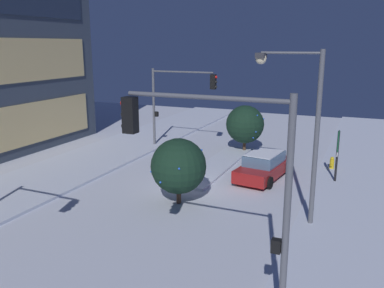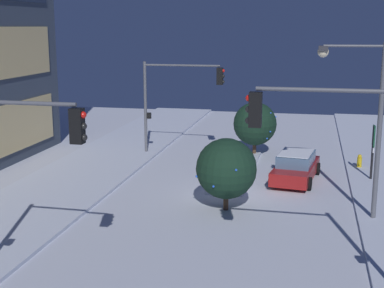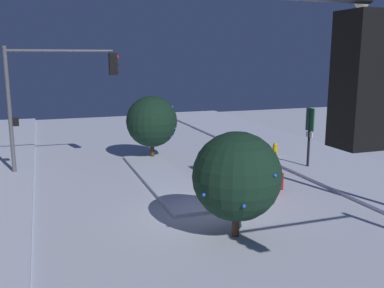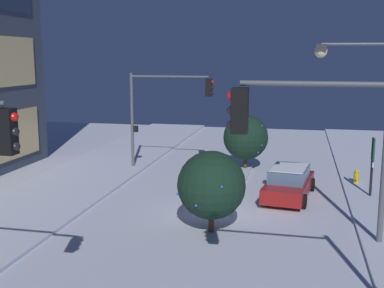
{
  "view_description": "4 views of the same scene",
  "coord_description": "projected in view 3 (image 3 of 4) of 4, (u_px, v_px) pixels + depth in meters",
  "views": [
    {
      "loc": [
        -17.95,
        -7.98,
        7.34
      ],
      "look_at": [
        1.08,
        0.34,
        2.26
      ],
      "focal_mm": 38.16,
      "sensor_mm": 36.0,
      "label": 1
    },
    {
      "loc": [
        -23.85,
        -3.54,
        7.77
      ],
      "look_at": [
        0.37,
        1.8,
        2.42
      ],
      "focal_mm": 51.16,
      "sensor_mm": 36.0,
      "label": 2
    },
    {
      "loc": [
        -12.43,
        5.09,
        5.21
      ],
      "look_at": [
        -0.93,
        1.03,
        2.75
      ],
      "focal_mm": 40.28,
      "sensor_mm": 36.0,
      "label": 3
    },
    {
      "loc": [
        -18.97,
        -3.28,
        6.62
      ],
      "look_at": [
        -0.83,
        0.79,
        3.25
      ],
      "focal_mm": 45.27,
      "sensor_mm": 36.0,
      "label": 4
    }
  ],
  "objects": [
    {
      "name": "traffic_light_corner_far_left",
      "position": [
        84.0,
        255.0,
        2.7
      ],
      "size": [
        0.32,
        3.93,
        5.84
      ],
      "rotation": [
        0.0,
        0.0,
        -1.57
      ],
      "color": "#565960",
      "rests_on": "ground"
    },
    {
      "name": "decorated_tree_median",
      "position": [
        152.0,
        122.0,
        22.09
      ],
      "size": [
        2.63,
        2.63,
        3.29
      ],
      "color": "#473323",
      "rests_on": "ground"
    },
    {
      "name": "car_near",
      "position": [
        242.0,
        164.0,
        18.46
      ],
      "size": [
        4.86,
        2.53,
        1.49
      ],
      "rotation": [
        0.0,
        0.0,
        -0.14
      ],
      "color": "maroon",
      "rests_on": "ground"
    },
    {
      "name": "traffic_light_corner_far_right",
      "position": [
        55.0,
        86.0,
        19.31
      ],
      "size": [
        0.32,
        4.98,
        5.69
      ],
      "rotation": [
        0.0,
        0.0,
        -1.57
      ],
      "color": "#565960",
      "rests_on": "ground"
    },
    {
      "name": "fire_hydrant",
      "position": [
        275.0,
        151.0,
        22.42
      ],
      "size": [
        0.48,
        0.26,
        0.85
      ],
      "color": "gold",
      "rests_on": "ground"
    },
    {
      "name": "ground",
      "position": [
        212.0,
        218.0,
        14.18
      ],
      "size": [
        52.0,
        52.0,
        0.0
      ],
      "primitive_type": "plane",
      "color": "silver"
    },
    {
      "name": "decorated_tree_left_of_median",
      "position": [
        237.0,
        176.0,
        12.43
      ],
      "size": [
        2.63,
        2.61,
        3.14
      ],
      "color": "#473323",
      "rests_on": "ground"
    },
    {
      "name": "median_strip",
      "position": [
        163.0,
        179.0,
        18.56
      ],
      "size": [
        9.0,
        1.8,
        0.14
      ],
      "primitive_type": "cube",
      "color": "silver",
      "rests_on": "ground"
    },
    {
      "name": "parking_info_sign",
      "position": [
        309.0,
        130.0,
        20.07
      ],
      "size": [
        0.55,
        0.12,
        2.9
      ],
      "rotation": [
        0.0,
        0.0,
        1.62
      ],
      "color": "black",
      "rests_on": "ground"
    }
  ]
}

